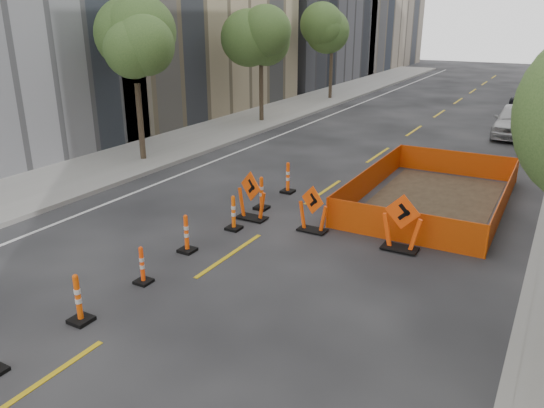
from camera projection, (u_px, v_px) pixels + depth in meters
The scene contains 19 objects.
ground_plane at pixel (120, 329), 10.61m from camera, with size 140.00×140.00×0.00m, color black.
sidewalk_left at pixel (163, 149), 24.57m from camera, with size 4.00×90.00×0.15m, color gray.
bld_left_d at pixel (286, 2), 48.25m from camera, with size 12.00×16.00×14.00m, color #4C4C51.
tree_l_b at pixel (135, 52), 21.15m from camera, with size 2.80×2.80×5.95m.
tree_l_c at pixel (261, 41), 29.36m from camera, with size 2.80×2.80×5.95m.
tree_l_d at pixel (332, 35), 37.58m from camera, with size 2.80×2.80×5.95m.
channelizer_3 at pixel (78, 298), 10.69m from camera, with size 0.43×0.43×1.09m, color #E44F09, non-canonical shape.
channelizer_4 at pixel (142, 265), 12.29m from camera, with size 0.37×0.37×0.93m, color #FF440A, non-canonical shape.
channelizer_5 at pixel (186, 233), 13.91m from camera, with size 0.41×0.41×1.05m, color #F44C0A, non-canonical shape.
channelizer_6 at pixel (233, 213), 15.36m from camera, with size 0.41×0.41×1.05m, color #F25A0A, non-canonical shape.
channelizer_7 at pixel (261, 193), 16.99m from camera, with size 0.43×0.43×1.09m, color #F3520A, non-canonical shape.
channelizer_8 at pixel (288, 178), 18.57m from camera, with size 0.44×0.44×1.11m, color #F44D0A, non-canonical shape.
chevron_sign_left at pixel (252, 196), 16.07m from camera, with size 1.02×0.61×1.53m, color #DA4409, non-canonical shape.
chevron_sign_center at pixel (313, 209), 15.17m from camera, with size 0.93×0.56×1.39m, color #E84609, non-canonical shape.
chevron_sign_right at pixel (402, 222), 13.92m from camera, with size 1.06×0.63×1.58m, color #FF470A, non-canonical shape.
safety_fence at pixel (433, 189), 17.62m from camera, with size 4.43×7.54×0.94m, color #F0450C, non-canonical shape.
parked_car_near at pixel (515, 120), 27.16m from camera, with size 1.93×4.79×1.63m, color #B8B8BB.
parked_car_mid at pixel (542, 108), 31.10m from camera, with size 1.59×4.56×1.50m, color gray.
parked_car_far at pixel (532, 97), 35.82m from camera, with size 1.89×4.65×1.35m, color black.
Camera 1 is at (7.13, -6.47, 5.95)m, focal length 35.00 mm.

